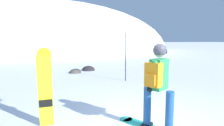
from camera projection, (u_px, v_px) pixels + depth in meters
ground_plane at (150, 125)px, 3.97m from camera, size 300.00×300.00×0.00m
ridge_peak_main at (48, 50)px, 34.55m from camera, size 42.83×38.54×16.80m
snowboarder_main at (158, 86)px, 3.56m from camera, size 1.06×1.63×1.71m
spare_snowboard at (45, 88)px, 3.73m from camera, size 0.28×0.35×1.63m
piste_marker_near at (126, 53)px, 8.14m from camera, size 0.20×0.20×2.19m
rock_dark at (75, 73)px, 10.26m from camera, size 0.66×0.56×0.46m
rock_mid at (88, 70)px, 11.13m from camera, size 0.78×0.66×0.54m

